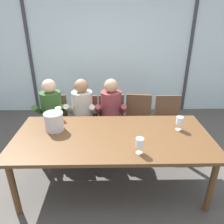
# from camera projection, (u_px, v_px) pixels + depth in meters

# --- Properties ---
(ground) EXTENTS (14.00, 14.00, 0.00)m
(ground) POSITION_uv_depth(u_px,v_px,m) (111.00, 143.00, 3.76)
(ground) COLOR #4C4742
(window_glass_panel) EXTENTS (7.54, 0.03, 2.60)m
(window_glass_panel) POSITION_uv_depth(u_px,v_px,m) (110.00, 54.00, 4.55)
(window_glass_panel) COLOR silver
(window_glass_panel) RESTS_ON ground
(window_mullion_left) EXTENTS (0.06, 0.06, 2.60)m
(window_mullion_left) POSITION_uv_depth(u_px,v_px,m) (30.00, 54.00, 4.51)
(window_mullion_left) COLOR #38383D
(window_mullion_left) RESTS_ON ground
(window_mullion_right) EXTENTS (0.06, 0.06, 2.60)m
(window_mullion_right) POSITION_uv_depth(u_px,v_px,m) (189.00, 54.00, 4.56)
(window_mullion_right) COLOR #38383D
(window_mullion_right) RESTS_ON ground
(hillside_vineyard) EXTENTS (13.54, 2.40, 1.95)m
(hillside_vineyard) POSITION_uv_depth(u_px,v_px,m) (109.00, 45.00, 8.30)
(hillside_vineyard) COLOR #386633
(hillside_vineyard) RESTS_ON ground
(dining_table) EXTENTS (2.34, 1.08, 0.74)m
(dining_table) POSITION_uv_depth(u_px,v_px,m) (113.00, 140.00, 2.57)
(dining_table) COLOR brown
(dining_table) RESTS_ON ground
(chair_near_curtain) EXTENTS (0.50, 0.50, 0.87)m
(chair_near_curtain) POSITION_uv_depth(u_px,v_px,m) (55.00, 119.00, 3.50)
(chair_near_curtain) COLOR brown
(chair_near_curtain) RESTS_ON ground
(chair_left_of_center) EXTENTS (0.50, 0.50, 0.87)m
(chair_left_of_center) POSITION_uv_depth(u_px,v_px,m) (84.00, 118.00, 3.51)
(chair_left_of_center) COLOR brown
(chair_left_of_center) RESTS_ON ground
(chair_center) EXTENTS (0.46, 0.46, 0.87)m
(chair_center) POSITION_uv_depth(u_px,v_px,m) (112.00, 118.00, 3.53)
(chair_center) COLOR brown
(chair_center) RESTS_ON ground
(chair_right_of_center) EXTENTS (0.50, 0.50, 0.87)m
(chair_right_of_center) POSITION_uv_depth(u_px,v_px,m) (138.00, 117.00, 3.54)
(chair_right_of_center) COLOR brown
(chair_right_of_center) RESTS_ON ground
(chair_near_window_right) EXTENTS (0.44, 0.44, 0.87)m
(chair_near_window_right) POSITION_uv_depth(u_px,v_px,m) (168.00, 118.00, 3.50)
(chair_near_window_right) COLOR brown
(chair_near_window_right) RESTS_ON ground
(person_olive_shirt) EXTENTS (0.48, 0.63, 1.19)m
(person_olive_shirt) POSITION_uv_depth(u_px,v_px,m) (51.00, 113.00, 3.30)
(person_olive_shirt) COLOR #2D5123
(person_olive_shirt) RESTS_ON ground
(person_beige_jumper) EXTENTS (0.48, 0.63, 1.19)m
(person_beige_jumper) POSITION_uv_depth(u_px,v_px,m) (82.00, 113.00, 3.30)
(person_beige_jumper) COLOR #B7AD9E
(person_beige_jumper) RESTS_ON ground
(person_maroon_top) EXTENTS (0.47, 0.62, 1.19)m
(person_maroon_top) POSITION_uv_depth(u_px,v_px,m) (111.00, 112.00, 3.31)
(person_maroon_top) COLOR brown
(person_maroon_top) RESTS_ON ground
(ice_bucket_primary) EXTENTS (0.24, 0.24, 0.23)m
(ice_bucket_primary) POSITION_uv_depth(u_px,v_px,m) (54.00, 121.00, 2.63)
(ice_bucket_primary) COLOR #B7B7BC
(ice_bucket_primary) RESTS_ON dining_table
(wine_glass_by_left_taster) EXTENTS (0.08, 0.08, 0.17)m
(wine_glass_by_left_taster) POSITION_uv_depth(u_px,v_px,m) (58.00, 111.00, 2.89)
(wine_glass_by_left_taster) COLOR silver
(wine_glass_by_left_taster) RESTS_ON dining_table
(wine_glass_near_bucket) EXTENTS (0.08, 0.08, 0.17)m
(wine_glass_near_bucket) POSITION_uv_depth(u_px,v_px,m) (140.00, 143.00, 2.18)
(wine_glass_near_bucket) COLOR silver
(wine_glass_near_bucket) RESTS_ON dining_table
(wine_glass_center_pour) EXTENTS (0.08, 0.08, 0.17)m
(wine_glass_center_pour) POSITION_uv_depth(u_px,v_px,m) (179.00, 121.00, 2.63)
(wine_glass_center_pour) COLOR silver
(wine_glass_center_pour) RESTS_ON dining_table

